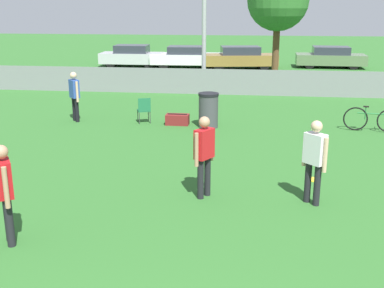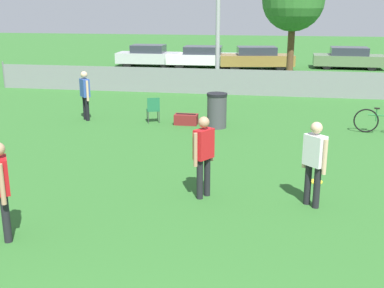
{
  "view_description": "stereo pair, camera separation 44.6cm",
  "coord_description": "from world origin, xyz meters",
  "px_view_note": "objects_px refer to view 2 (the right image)",
  "views": [
    {
      "loc": [
        0.65,
        -2.61,
        3.75
      ],
      "look_at": [
        -0.54,
        6.62,
        1.05
      ],
      "focal_mm": 45.0,
      "sensor_mm": 36.0,
      "label": 1
    },
    {
      "loc": [
        1.09,
        -2.54,
        3.75
      ],
      "look_at": [
        -0.54,
        6.62,
        1.05
      ],
      "focal_mm": 45.0,
      "sensor_mm": 36.0,
      "label": 2
    }
  ],
  "objects_px": {
    "player_thrower_red": "(204,151)",
    "parked_car_olive": "(349,58)",
    "player_defender_red": "(2,184)",
    "spectator_in_blue": "(85,92)",
    "gear_bag_sideline": "(186,119)",
    "parked_car_tan": "(256,58)",
    "player_receiver_white": "(314,158)",
    "bicycle_sideline": "(383,121)",
    "parked_car_white": "(203,57)",
    "parked_car_silver": "(149,56)",
    "trash_bin": "(217,110)",
    "tree_near_pole": "(293,0)",
    "frisbee_disc": "(316,182)",
    "folding_chair_sideline": "(153,108)"
  },
  "relations": [
    {
      "from": "player_defender_red",
      "to": "folding_chair_sideline",
      "type": "height_order",
      "value": "player_defender_red"
    },
    {
      "from": "gear_bag_sideline",
      "to": "parked_car_tan",
      "type": "distance_m",
      "value": 14.64
    },
    {
      "from": "parked_car_olive",
      "to": "trash_bin",
      "type": "bearing_deg",
      "value": -109.1
    },
    {
      "from": "parked_car_white",
      "to": "player_thrower_red",
      "type": "bearing_deg",
      "value": -83.9
    },
    {
      "from": "player_receiver_white",
      "to": "parked_car_olive",
      "type": "height_order",
      "value": "player_receiver_white"
    },
    {
      "from": "trash_bin",
      "to": "parked_car_tan",
      "type": "xyz_separation_m",
      "value": [
        0.53,
        14.77,
        0.11
      ]
    },
    {
      "from": "player_thrower_red",
      "to": "parked_car_olive",
      "type": "distance_m",
      "value": 22.41
    },
    {
      "from": "parked_car_white",
      "to": "bicycle_sideline",
      "type": "bearing_deg",
      "value": -65.04
    },
    {
      "from": "gear_bag_sideline",
      "to": "bicycle_sideline",
      "type": "bearing_deg",
      "value": -1.07
    },
    {
      "from": "spectator_in_blue",
      "to": "trash_bin",
      "type": "distance_m",
      "value": 4.48
    },
    {
      "from": "bicycle_sideline",
      "to": "gear_bag_sideline",
      "type": "distance_m",
      "value": 6.06
    },
    {
      "from": "folding_chair_sideline",
      "to": "gear_bag_sideline",
      "type": "xyz_separation_m",
      "value": [
        1.11,
        -0.06,
        -0.31
      ]
    },
    {
      "from": "spectator_in_blue",
      "to": "parked_car_silver",
      "type": "xyz_separation_m",
      "value": [
        -1.77,
        14.7,
        -0.29
      ]
    },
    {
      "from": "player_defender_red",
      "to": "parked_car_olive",
      "type": "bearing_deg",
      "value": 127.85
    },
    {
      "from": "player_defender_red",
      "to": "gear_bag_sideline",
      "type": "xyz_separation_m",
      "value": [
        1.44,
        8.33,
        -0.8
      ]
    },
    {
      "from": "parked_car_olive",
      "to": "parked_car_tan",
      "type": "bearing_deg",
      "value": -166.18
    },
    {
      "from": "parked_car_white",
      "to": "frisbee_disc",
      "type": "bearing_deg",
      "value": -76.85
    },
    {
      "from": "player_thrower_red",
      "to": "bicycle_sideline",
      "type": "height_order",
      "value": "player_thrower_red"
    },
    {
      "from": "tree_near_pole",
      "to": "player_thrower_red",
      "type": "height_order",
      "value": "tree_near_pole"
    },
    {
      "from": "player_defender_red",
      "to": "trash_bin",
      "type": "relative_size",
      "value": 1.52
    },
    {
      "from": "tree_near_pole",
      "to": "parked_car_olive",
      "type": "relative_size",
      "value": 1.29
    },
    {
      "from": "tree_near_pole",
      "to": "folding_chair_sideline",
      "type": "distance_m",
      "value": 10.31
    },
    {
      "from": "parked_car_tan",
      "to": "parked_car_olive",
      "type": "height_order",
      "value": "parked_car_tan"
    },
    {
      "from": "tree_near_pole",
      "to": "spectator_in_blue",
      "type": "distance_m",
      "value": 11.41
    },
    {
      "from": "parked_car_white",
      "to": "player_receiver_white",
      "type": "bearing_deg",
      "value": -78.31
    },
    {
      "from": "tree_near_pole",
      "to": "player_defender_red",
      "type": "distance_m",
      "value": 17.92
    },
    {
      "from": "spectator_in_blue",
      "to": "gear_bag_sideline",
      "type": "height_order",
      "value": "spectator_in_blue"
    },
    {
      "from": "folding_chair_sideline",
      "to": "gear_bag_sideline",
      "type": "height_order",
      "value": "folding_chair_sideline"
    },
    {
      "from": "trash_bin",
      "to": "tree_near_pole",
      "type": "bearing_deg",
      "value": 74.98
    },
    {
      "from": "tree_near_pole",
      "to": "parked_car_tan",
      "type": "distance_m",
      "value": 6.98
    },
    {
      "from": "parked_car_silver",
      "to": "parked_car_olive",
      "type": "height_order",
      "value": "parked_car_silver"
    },
    {
      "from": "spectator_in_blue",
      "to": "parked_car_white",
      "type": "distance_m",
      "value": 14.79
    },
    {
      "from": "parked_car_tan",
      "to": "trash_bin",
      "type": "bearing_deg",
      "value": -101.89
    },
    {
      "from": "player_thrower_red",
      "to": "parked_car_silver",
      "type": "distance_m",
      "value": 21.75
    },
    {
      "from": "player_receiver_white",
      "to": "bicycle_sideline",
      "type": "distance_m",
      "value": 6.44
    },
    {
      "from": "parked_car_olive",
      "to": "player_receiver_white",
      "type": "bearing_deg",
      "value": -97.4
    },
    {
      "from": "gear_bag_sideline",
      "to": "parked_car_olive",
      "type": "relative_size",
      "value": 0.18
    },
    {
      "from": "player_defender_red",
      "to": "parked_car_tan",
      "type": "xyz_separation_m",
      "value": [
        3.0,
        22.88,
        -0.3
      ]
    },
    {
      "from": "parked_car_tan",
      "to": "player_thrower_red",
      "type": "bearing_deg",
      "value": -100.03
    },
    {
      "from": "player_defender_red",
      "to": "parked_car_silver",
      "type": "relative_size",
      "value": 0.42
    },
    {
      "from": "bicycle_sideline",
      "to": "gear_bag_sideline",
      "type": "bearing_deg",
      "value": -172.38
    },
    {
      "from": "player_defender_red",
      "to": "folding_chair_sideline",
      "type": "xyz_separation_m",
      "value": [
        0.33,
        8.4,
        -0.48
      ]
    },
    {
      "from": "gear_bag_sideline",
      "to": "parked_car_white",
      "type": "relative_size",
      "value": 0.17
    },
    {
      "from": "trash_bin",
      "to": "spectator_in_blue",
      "type": "bearing_deg",
      "value": 176.78
    },
    {
      "from": "frisbee_disc",
      "to": "parked_car_silver",
      "type": "relative_size",
      "value": 0.07
    },
    {
      "from": "player_receiver_white",
      "to": "folding_chair_sideline",
      "type": "relative_size",
      "value": 1.97
    },
    {
      "from": "folding_chair_sideline",
      "to": "parked_car_olive",
      "type": "distance_m",
      "value": 17.68
    },
    {
      "from": "frisbee_disc",
      "to": "gear_bag_sideline",
      "type": "relative_size",
      "value": 0.38
    },
    {
      "from": "frisbee_disc",
      "to": "parked_car_tan",
      "type": "xyz_separation_m",
      "value": [
        -2.24,
        19.25,
        0.65
      ]
    },
    {
      "from": "player_receiver_white",
      "to": "parked_car_silver",
      "type": "height_order",
      "value": "player_receiver_white"
    }
  ]
}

